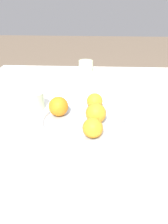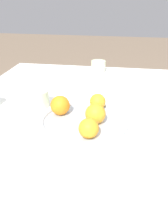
# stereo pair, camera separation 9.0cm
# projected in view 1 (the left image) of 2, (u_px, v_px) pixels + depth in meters

# --- Properties ---
(ground_plane) EXTENTS (12.00, 12.00, 0.00)m
(ground_plane) POSITION_uv_depth(u_px,v_px,m) (113.00, 216.00, 1.45)
(ground_plane) COLOR #7A6651
(table) EXTENTS (1.38, 0.99, 0.71)m
(table) POSITION_uv_depth(u_px,v_px,m) (116.00, 164.00, 1.30)
(table) COLOR white
(table) RESTS_ON ground_plane
(fruit_platter) EXTENTS (0.31, 0.31, 0.02)m
(fruit_platter) POSITION_uv_depth(u_px,v_px,m) (84.00, 122.00, 0.92)
(fruit_platter) COLOR #B2BCC6
(fruit_platter) RESTS_ON table
(orange_0) EXTENTS (0.07, 0.07, 0.07)m
(orange_0) POSITION_uv_depth(u_px,v_px,m) (96.00, 113.00, 0.89)
(orange_0) COLOR orange
(orange_0) RESTS_ON fruit_platter
(orange_1) EXTENTS (0.07, 0.07, 0.07)m
(orange_1) POSITION_uv_depth(u_px,v_px,m) (58.00, 106.00, 0.94)
(orange_1) COLOR orange
(orange_1) RESTS_ON fruit_platter
(orange_2) EXTENTS (0.06, 0.06, 0.06)m
(orange_2) POSITION_uv_depth(u_px,v_px,m) (95.00, 101.00, 0.99)
(orange_2) COLOR orange
(orange_2) RESTS_ON fruit_platter
(orange_3) EXTENTS (0.06, 0.06, 0.06)m
(orange_3) POSITION_uv_depth(u_px,v_px,m) (93.00, 128.00, 0.80)
(orange_3) COLOR orange
(orange_3) RESTS_ON fruit_platter
(cup_2) EXTENTS (0.08, 0.08, 0.06)m
(cup_2) POSITION_uv_depth(u_px,v_px,m) (86.00, 66.00, 1.49)
(cup_2) COLOR beige
(cup_2) RESTS_ON table
(cup_3) EXTENTS (0.08, 0.08, 0.07)m
(cup_3) POSITION_uv_depth(u_px,v_px,m) (34.00, 101.00, 1.03)
(cup_3) COLOR beige
(cup_3) RESTS_ON table
(napkin) EXTENTS (0.10, 0.11, 0.01)m
(napkin) POSITION_uv_depth(u_px,v_px,m) (39.00, 71.00, 1.51)
(napkin) COLOR white
(napkin) RESTS_ON table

